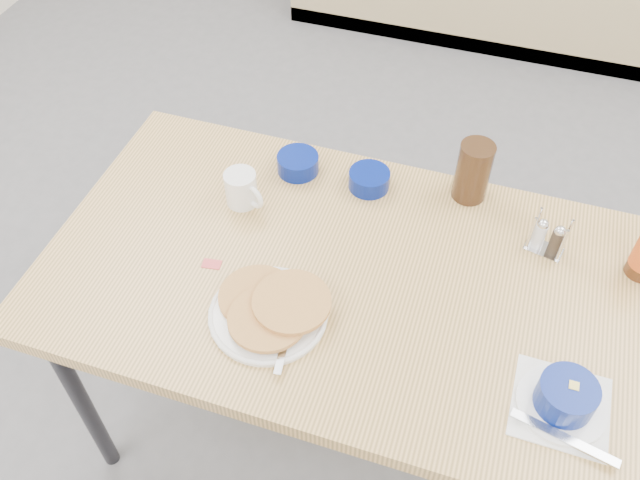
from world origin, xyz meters
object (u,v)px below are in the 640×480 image
(coffee_mug, at_px, (242,189))
(butter_bowl, at_px, (369,180))
(grits_setting, at_px, (565,399))
(dining_table, at_px, (345,289))
(pancake_plate, at_px, (270,310))
(condiment_caddy, at_px, (547,239))
(creamer_bowl, at_px, (298,164))
(amber_tumbler, at_px, (473,171))

(coffee_mug, bearing_deg, butter_bowl, 28.35)
(grits_setting, bearing_deg, dining_table, 158.67)
(coffee_mug, height_order, butter_bowl, coffee_mug)
(dining_table, relative_size, pancake_plate, 5.20)
(pancake_plate, xyz_separation_m, condiment_caddy, (0.55, 0.38, 0.02))
(creamer_bowl, distance_m, condiment_caddy, 0.65)
(pancake_plate, distance_m, coffee_mug, 0.36)
(pancake_plate, relative_size, condiment_caddy, 2.57)
(dining_table, xyz_separation_m, pancake_plate, (-0.12, -0.16, 0.08))
(dining_table, bearing_deg, amber_tumbler, 56.86)
(amber_tumbler, height_order, condiment_caddy, amber_tumbler)
(coffee_mug, xyz_separation_m, condiment_caddy, (0.74, 0.08, -0.01))
(pancake_plate, relative_size, grits_setting, 1.30)
(coffee_mug, bearing_deg, creamer_bowl, 59.25)
(dining_table, bearing_deg, creamer_bowl, 126.95)
(grits_setting, distance_m, amber_tumbler, 0.60)
(butter_bowl, bearing_deg, condiment_caddy, -9.88)
(butter_bowl, distance_m, amber_tumbler, 0.26)
(coffee_mug, distance_m, amber_tumbler, 0.57)
(coffee_mug, bearing_deg, condiment_caddy, 5.83)
(dining_table, relative_size, grits_setting, 6.74)
(grits_setting, relative_size, butter_bowl, 1.98)
(coffee_mug, distance_m, condiment_caddy, 0.74)
(amber_tumbler, bearing_deg, creamer_bowl, -173.73)
(pancake_plate, xyz_separation_m, coffee_mug, (-0.19, 0.30, 0.03))
(pancake_plate, height_order, butter_bowl, butter_bowl)
(pancake_plate, bearing_deg, condiment_caddy, 34.66)
(creamer_bowl, height_order, condiment_caddy, condiment_caddy)
(condiment_caddy, bearing_deg, butter_bowl, -176.80)
(creamer_bowl, bearing_deg, condiment_caddy, -6.97)
(pancake_plate, relative_size, creamer_bowl, 2.48)
(grits_setting, bearing_deg, amber_tumbler, 117.34)
(dining_table, xyz_separation_m, coffee_mug, (-0.31, 0.14, 0.11))
(dining_table, bearing_deg, coffee_mug, 156.11)
(coffee_mug, relative_size, amber_tumbler, 0.70)
(grits_setting, bearing_deg, creamer_bowl, 145.89)
(amber_tumbler, distance_m, condiment_caddy, 0.24)
(creamer_bowl, height_order, butter_bowl, creamer_bowl)
(creamer_bowl, bearing_deg, amber_tumbler, 6.27)
(creamer_bowl, bearing_deg, coffee_mug, -120.75)
(coffee_mug, distance_m, grits_setting, 0.87)
(grits_setting, relative_size, amber_tumbler, 1.29)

